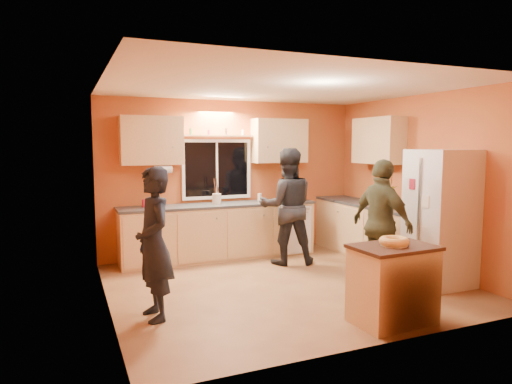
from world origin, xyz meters
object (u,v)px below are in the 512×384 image
refrigerator (441,218)px  person_center (287,206)px  person_right (382,224)px  person_left (154,244)px  island (393,284)px

refrigerator → person_center: (-1.38, 1.77, 0.00)m
person_right → person_left: bearing=81.7°
person_left → person_right: size_ratio=0.97×
person_center → refrigerator: bearing=143.6°
refrigerator → person_left: 3.72m
refrigerator → person_right: 0.82m
person_center → person_right: bearing=126.1°
refrigerator → person_left: bearing=175.7°
refrigerator → island: size_ratio=2.06×
person_left → person_right: person_right is taller
person_left → refrigerator: bearing=79.6°
island → person_right: size_ratio=0.52×
person_left → person_center: person_center is taller
refrigerator → person_right: bearing=165.9°
person_left → island: bearing=58.4°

